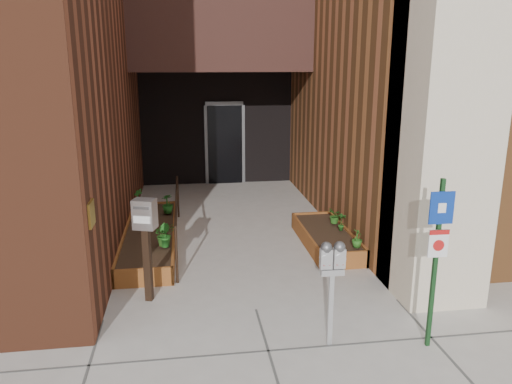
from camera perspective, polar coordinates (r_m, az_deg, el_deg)
name	(u,v)px	position (r m, az deg, el deg)	size (l,w,h in m)	color
ground	(256,310)	(6.89, 0.00, -13.29)	(80.00, 80.00, 0.00)	#9E9991
planter_left	(150,238)	(9.28, -11.99, -5.13)	(0.90, 3.60, 0.30)	brown
planter_right	(326,238)	(9.13, 8.02, -5.28)	(0.80, 2.20, 0.30)	brown
handrail	(177,205)	(9.02, -9.05, -1.46)	(0.04, 3.34, 0.90)	black
parking_meter	(332,266)	(5.77, 8.71, -8.34)	(0.29, 0.14, 1.29)	#B4B5B7
sign_post	(437,247)	(5.93, 20.01, -5.90)	(0.28, 0.07, 2.02)	#153A19
payment_dropbox	(146,229)	(6.89, -12.51, -4.09)	(0.34, 0.29, 1.46)	black
shrub_left_a	(164,234)	(8.32, -10.42, -4.76)	(0.35, 0.35, 0.39)	#255518
shrub_left_b	(164,235)	(8.27, -10.43, -4.89)	(0.21, 0.21, 0.38)	#1E611B
shrub_left_c	(168,204)	(10.05, -10.08, -1.31)	(0.22, 0.22, 0.39)	#195217
shrub_left_d	(139,198)	(10.54, -13.27, -0.71)	(0.21, 0.21, 0.39)	#1D5919
shrub_right_a	(357,238)	(8.29, 11.49, -5.20)	(0.17, 0.17, 0.30)	#275E1B
shrub_right_b	(342,222)	(9.02, 9.76, -3.34)	(0.18, 0.18, 0.34)	#1D5016
shrub_right_c	(335,216)	(9.39, 9.01, -2.71)	(0.27, 0.27, 0.30)	#285F1B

